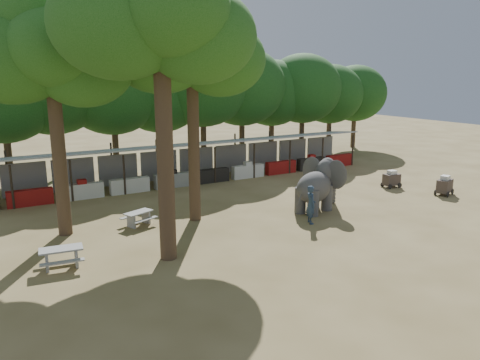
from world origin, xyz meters
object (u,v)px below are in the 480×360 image
elephant (318,185)px  cart_front (445,185)px  handler (311,205)px  picnic_table_far (139,216)px  yard_tree_back (187,42)px  yard_tree_center (154,13)px  picnic_table_near (61,255)px  cart_back (392,179)px  yard_tree_left (45,47)px

elephant → cart_front: size_ratio=2.61×
handler → picnic_table_far: 8.31m
yard_tree_back → cart_front: 17.40m
handler → yard_tree_center: bearing=113.4°
yard_tree_center → picnic_table_far: 9.79m
picnic_table_near → cart_front: bearing=6.6°
cart_front → cart_back: cart_front is taller
elephant → picnic_table_far: (-9.12, 2.24, -0.91)m
elephant → yard_tree_left: bearing=147.4°
yard_tree_back → picnic_table_far: (-2.59, 0.35, -8.10)m
yard_tree_left → cart_front: yard_tree_left is taller
cart_front → cart_back: size_ratio=1.19×
cart_front → cart_back: (-1.29, 2.92, -0.04)m
yard_tree_left → yard_tree_center: yard_tree_center is taller
picnic_table_near → yard_tree_left: bearing=87.6°
yard_tree_left → handler: size_ratio=5.85×
picnic_table_far → cart_back: size_ratio=1.46×
yard_tree_back → cart_back: size_ratio=9.69×
yard_tree_left → cart_back: 21.31m
yard_tree_left → elephant: (12.53, -2.89, -6.84)m
cart_front → yard_tree_back: bearing=148.6°
picnic_table_near → picnic_table_far: size_ratio=1.00×
elephant → handler: size_ratio=1.94×
picnic_table_far → cart_front: cart_front is taller
yard_tree_left → yard_tree_center: (3.00, -5.00, 1.01)m
picnic_table_near → cart_front: cart_front is taller
cart_back → handler: bearing=-156.3°
yard_tree_left → cart_back: yard_tree_left is taller
yard_tree_back → picnic_table_near: (-6.68, -3.06, -8.04)m
picnic_table_far → yard_tree_back: bearing=-29.3°
yard_tree_center → elephant: size_ratio=3.30×
cart_front → yard_tree_center: bearing=163.1°
handler → cart_back: 9.65m
yard_tree_center → yard_tree_left: bearing=121.0°
handler → cart_front: 10.39m
picnic_table_near → picnic_table_far: picnic_table_near is taller
yard_tree_back → elephant: 9.89m
yard_tree_left → picnic_table_far: 8.50m
yard_tree_back → cart_back: (13.84, -0.30, -8.00)m
yard_tree_left → elephant: size_ratio=3.02×
cart_front → cart_back: bearing=94.4°
handler → yard_tree_back: bearing=73.3°
cart_back → elephant: bearing=-163.5°
cart_front → elephant: bearing=151.8°
elephant → yard_tree_back: bearing=144.2°
elephant → picnic_table_far: bearing=146.6°
yard_tree_back → cart_front: yard_tree_back is taller
handler → picnic_table_far: bearing=82.0°
picnic_table_near → picnic_table_far: 5.32m
picnic_table_far → cart_back: cart_back is taller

